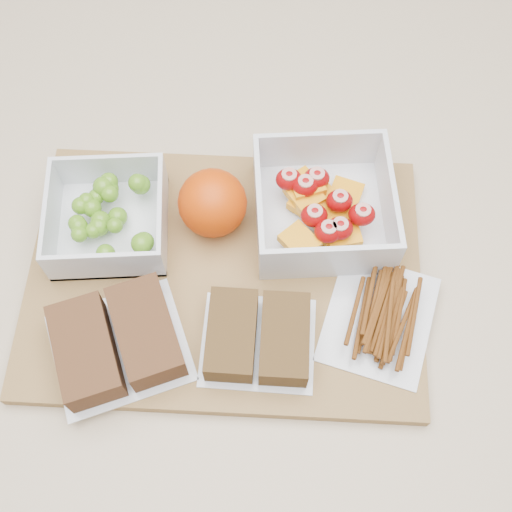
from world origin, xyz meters
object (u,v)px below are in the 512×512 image
object	(u,v)px
sandwich_bag_center	(258,337)
pretzel_bag	(381,314)
fruit_container	(323,207)
orange	(212,203)
cutting_board	(225,275)
sandwich_bag_left	(116,342)
grape_container	(109,217)

from	to	relation	value
sandwich_bag_center	pretzel_bag	bearing A→B (deg)	8.83
fruit_container	sandwich_bag_center	bearing A→B (deg)	-118.44
orange	pretzel_bag	xyz separation A→B (m)	(0.17, -0.13, -0.02)
cutting_board	fruit_container	size ratio (longest dim) A/B	2.89
orange	fruit_container	bearing A→B (deg)	-1.52
fruit_container	orange	bearing A→B (deg)	178.48
sandwich_bag_left	sandwich_bag_center	bearing A→B (deg)	-0.38
sandwich_bag_left	sandwich_bag_center	xyz separation A→B (m)	(0.14, -0.00, -0.00)
cutting_board	orange	bearing A→B (deg)	104.17
fruit_container	grape_container	bearing A→B (deg)	179.95
fruit_container	sandwich_bag_left	distance (m)	0.26
sandwich_bag_center	cutting_board	bearing A→B (deg)	111.52
fruit_container	pretzel_bag	world-z (taller)	fruit_container
orange	sandwich_bag_left	distance (m)	0.18
fruit_container	sandwich_bag_center	world-z (taller)	fruit_container
grape_container	sandwich_bag_left	bearing A→B (deg)	-84.18
orange	grape_container	bearing A→B (deg)	-178.51
grape_container	sandwich_bag_center	xyz separation A→B (m)	(0.15, -0.14, -0.01)
grape_container	orange	distance (m)	0.11
cutting_board	grape_container	distance (m)	0.14
orange	sandwich_bag_center	xyz separation A→B (m)	(0.04, -0.15, -0.02)
cutting_board	pretzel_bag	distance (m)	0.17
fruit_container	pretzel_bag	distance (m)	0.13
grape_container	fruit_container	world-z (taller)	fruit_container
fruit_container	orange	distance (m)	0.12
grape_container	pretzel_bag	distance (m)	0.31
orange	sandwich_bag_center	size ratio (longest dim) A/B	0.59
cutting_board	sandwich_bag_left	xyz separation A→B (m)	(-0.11, -0.08, 0.03)
orange	pretzel_bag	bearing A→B (deg)	-36.86
cutting_board	grape_container	size ratio (longest dim) A/B	3.40
orange	cutting_board	bearing A→B (deg)	-81.44
cutting_board	pretzel_bag	world-z (taller)	pretzel_bag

